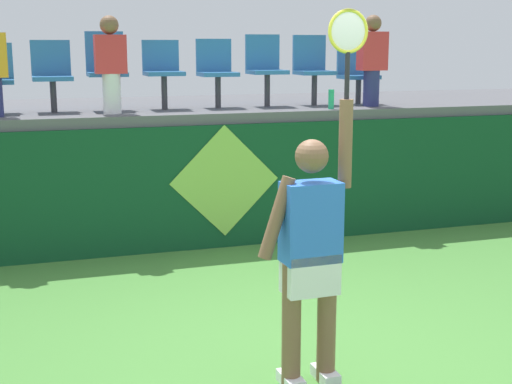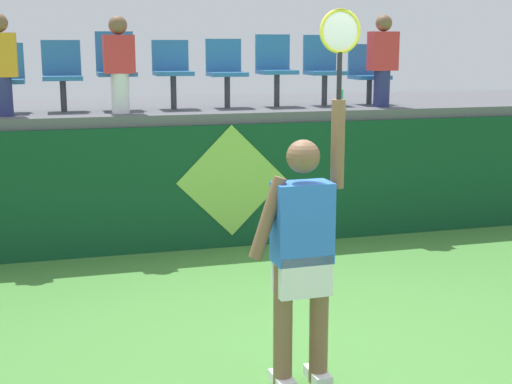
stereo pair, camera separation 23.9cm
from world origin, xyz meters
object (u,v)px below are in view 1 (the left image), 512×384
Objects in this scene: stadium_chair_7 at (356,71)px; stadium_chair_6 at (312,66)px; tennis_player at (311,249)px; stadium_chair_1 at (52,72)px; spectator_1 at (111,62)px; stadium_chair_2 at (106,67)px; stadium_chair_4 at (216,69)px; spectator_0 at (372,59)px; water_bottle at (331,99)px; stadium_chair_5 at (265,66)px; stadium_chair_3 at (163,69)px.

stadium_chair_6 is at bearing 179.58° from stadium_chair_7.
tennis_player reaches higher than stadium_chair_1.
spectator_1 reaches higher than tennis_player.
stadium_chair_2 is 3.19m from stadium_chair_7.
stadium_chair_4 is 1.93m from spectator_0.
stadium_chair_6 reaches higher than water_bottle.
water_bottle is 0.28× the size of stadium_chair_4.
stadium_chair_4 reaches higher than stadium_chair_1.
stadium_chair_1 is at bearing -179.95° from stadium_chair_5.
stadium_chair_5 is (1.15, 4.35, 1.07)m from tennis_player.
spectator_0 reaches higher than stadium_chair_7.
water_bottle is 2.60m from spectator_1.
tennis_player is at bearing -115.42° from water_bottle.
water_bottle is at bearing -14.59° from stadium_chair_2.
stadium_chair_3 reaches higher than water_bottle.
stadium_chair_2 reaches higher than stadium_chair_3.
stadium_chair_4 is (1.93, -0.00, 0.02)m from stadium_chair_1.
stadium_chair_1 is 3.19m from stadium_chair_6.
spectator_0 is (1.24, -0.44, 0.09)m from stadium_chair_5.
stadium_chair_4 is 1.08× the size of stadium_chair_7.
stadium_chair_4 is 0.94× the size of stadium_chair_6.
stadium_chair_2 is (0.61, 0.01, 0.06)m from stadium_chair_1.
stadium_chair_6 is (1.92, 0.01, 0.02)m from stadium_chair_3.
stadium_chair_1 is 1.27m from stadium_chair_3.
stadium_chair_3 is 0.98× the size of stadium_chair_4.
stadium_chair_5 is (2.56, 0.00, 0.05)m from stadium_chair_1.
stadium_chair_5 is 0.63m from stadium_chair_6.
stadium_chair_1 is 0.61m from stadium_chair_2.
stadium_chair_1 is 1.06× the size of stadium_chair_7.
stadium_chair_1 is 0.76× the size of spectator_1.
stadium_chair_2 reaches higher than stadium_chair_7.
stadium_chair_5 is at bearing 75.23° from tennis_player.
spectator_1 is at bearing 175.04° from water_bottle.
spectator_0 is 1.04× the size of spectator_1.
stadium_chair_4 is (0.52, 4.35, 1.04)m from tennis_player.
stadium_chair_2 reaches higher than water_bottle.
stadium_chair_6 is (2.58, -0.00, -0.02)m from stadium_chair_2.
spectator_0 is at bearing 19.33° from water_bottle.
stadium_chair_6 is at bearing 87.99° from water_bottle.
spectator_0 is 3.19m from spectator_1.
stadium_chair_7 is at bearing 90.00° from spectator_0.
spectator_0 is at bearing -7.87° from stadium_chair_2.
stadium_chair_5 is 2.00m from spectator_1.
spectator_0 reaches higher than stadium_chair_6.
stadium_chair_3 is 0.76× the size of spectator_1.
tennis_player is at bearing -88.14° from stadium_chair_3.
tennis_player reaches higher than stadium_chair_6.
water_bottle is 0.27× the size of stadium_chair_5.
spectator_0 is (1.87, -0.43, 0.12)m from stadium_chair_4.
water_bottle is 3.25m from stadium_chair_1.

